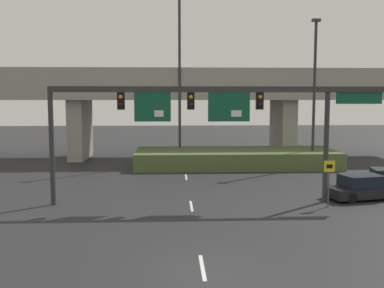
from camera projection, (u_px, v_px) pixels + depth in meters
name	position (u px, v px, depth m)	size (l,w,h in m)	color
ground_plane	(203.00, 269.00, 15.57)	(160.00, 160.00, 0.00)	#262628
lane_markings	(188.00, 189.00, 29.02)	(0.14, 29.20, 0.01)	silver
signal_gantry	(210.00, 108.00, 24.70)	(18.59, 0.44, 6.53)	#2D2D30
speed_limit_sign	(329.00, 176.00, 24.16)	(0.60, 0.11, 2.59)	#4C4C4C
highway_light_pole_near	(314.00, 90.00, 37.58)	(0.70, 0.36, 12.38)	#2D2D30
highway_light_pole_far	(180.00, 69.00, 39.89)	(0.70, 0.36, 16.15)	#2D2D30
overpass_bridge	(182.00, 94.00, 43.62)	(46.82, 7.11, 8.59)	gray
grass_embankment	(235.00, 158.00, 38.73)	(17.10, 6.30, 1.41)	#4C6033
parked_sedan_near_right	(363.00, 188.00, 26.21)	(4.60, 2.69, 1.43)	black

